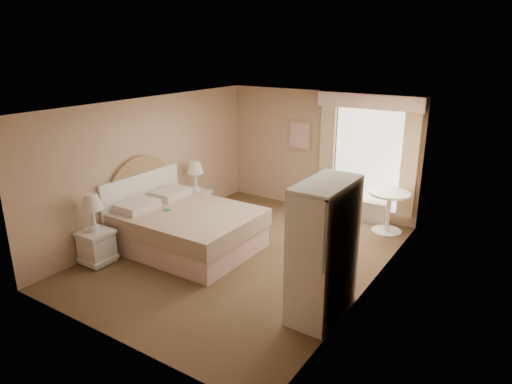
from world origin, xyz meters
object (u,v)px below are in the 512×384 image
Objects in this scene: nightstand_near at (96,238)px; nightstand_far at (196,196)px; bed at (182,226)px; cafe_chair at (331,213)px; round_table at (389,206)px; armoire at (324,261)px.

nightstand_near is 2.47m from nightstand_far.
nightstand_far is (0.00, 2.47, 0.00)m from nightstand_near.
bed reaches higher than cafe_chair.
round_table is 0.44× the size of armoire.
armoire reaches higher than bed.
bed is at bearing -146.68° from cafe_chair.
nightstand_far is at bearing -177.18° from cafe_chair.
nightstand_far is 1.47× the size of round_table.
nightstand_near is 1.00× the size of nightstand_far.
armoire is (3.65, 0.67, 0.31)m from nightstand_near.
nightstand_far is at bearing 90.00° from nightstand_near.
armoire is at bearing -26.26° from nightstand_far.
armoire is (3.65, -1.80, 0.31)m from nightstand_far.
nightstand_near is 0.64× the size of armoire.
bed is 1.28× the size of armoire.
nightstand_far is 2.81m from cafe_chair.
bed reaches higher than nightstand_near.
armoire reaches higher than nightstand_far.
nightstand_near is at bearing -90.00° from nightstand_far.
cafe_chair is 2.35m from armoire.
bed is 1.43m from nightstand_near.
nightstand_near reaches higher than cafe_chair.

